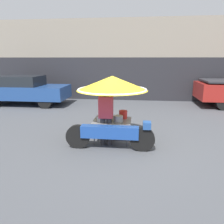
% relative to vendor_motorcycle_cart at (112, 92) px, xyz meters
% --- Properties ---
extents(ground_plane, '(36.00, 36.00, 0.00)m').
position_rel_vendor_motorcycle_cart_xyz_m(ground_plane, '(0.34, -0.32, -1.46)').
color(ground_plane, '#4C4F54').
extents(shopfront_building, '(28.00, 2.06, 4.50)m').
position_rel_vendor_motorcycle_cart_xyz_m(shopfront_building, '(0.34, 7.62, 0.77)').
color(shopfront_building, gray).
rests_on(shopfront_building, ground).
extents(vendor_motorcycle_cart, '(2.35, 1.96, 1.88)m').
position_rel_vendor_motorcycle_cart_xyz_m(vendor_motorcycle_cart, '(0.00, 0.00, 0.00)').
color(vendor_motorcycle_cart, black).
rests_on(vendor_motorcycle_cart, ground).
extents(vendor_person, '(0.38, 0.22, 1.57)m').
position_rel_vendor_motorcycle_cart_xyz_m(vendor_person, '(-0.14, -0.23, -0.58)').
color(vendor_person, '#2D2D33').
rests_on(vendor_person, ground).
extents(parked_car, '(4.31, 1.80, 1.49)m').
position_rel_vendor_motorcycle_cart_xyz_m(parked_car, '(-5.10, 4.72, -0.68)').
color(parked_car, black).
rests_on(parked_car, ground).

